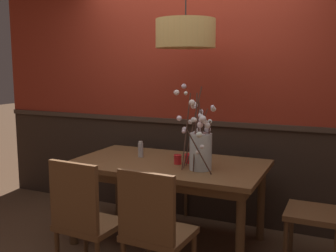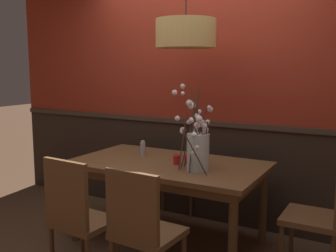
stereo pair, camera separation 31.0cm
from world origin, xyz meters
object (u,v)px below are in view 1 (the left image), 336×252
Objects in this scene: chair_near_side_right at (154,228)px; candle_holder_nearer_edge at (178,159)px; chair_head_east_end at (323,209)px; condiment_bottle at (141,149)px; chair_near_side_left at (84,217)px; vase_with_blossoms at (200,147)px; dining_table at (168,171)px; chair_far_side_left at (180,164)px; candle_holder_nearer_center at (189,158)px; pendant_lamp at (186,34)px.

chair_near_side_right is 0.92m from candle_holder_nearer_edge.
condiment_bottle is (-1.64, 0.07, 0.31)m from chair_head_east_end.
chair_near_side_left reaches higher than condiment_bottle.
vase_with_blossoms is 0.71m from condiment_bottle.
dining_table is 0.94m from chair_far_side_left.
chair_near_side_left reaches higher than candle_holder_nearer_center.
candle_holder_nearer_edge is at bearing -16.36° from dining_table.
chair_head_east_end is 1.26× the size of vase_with_blossoms.
dining_table is at bearing -14.58° from condiment_bottle.
condiment_bottle is at bearing 163.06° from vase_with_blossoms.
chair_head_east_end is at bearing -2.59° from condiment_bottle.
pendant_lamp is (0.02, 0.11, 1.09)m from candle_holder_nearer_edge.
candle_holder_nearer_edge reaches higher than candle_holder_nearer_center.
chair_near_side_right is 0.88m from vase_with_blossoms.
pendant_lamp is (-0.05, 0.03, 1.09)m from candle_holder_nearer_center.
pendant_lamp reaches higher than candle_holder_nearer_edge.
chair_far_side_left is at bearing 106.94° from chair_near_side_right.
pendant_lamp is at bearing 149.93° from candle_holder_nearer_center.
vase_with_blossoms is (0.34, -0.12, 0.27)m from dining_table.
chair_far_side_left reaches higher than candle_holder_nearer_edge.
chair_far_side_left is 10.58× the size of candle_holder_nearer_edge.
chair_near_side_right is at bearing -93.45° from vase_with_blossoms.
chair_head_east_end is at bearing -29.54° from chair_far_side_left.
chair_far_side_left is 1.87m from chair_near_side_right.
chair_near_side_right is (0.30, -0.89, -0.14)m from dining_table.
candle_holder_nearer_edge is at bearing -69.10° from chair_far_side_left.
chair_near_side_right is 1.36m from chair_head_east_end.
vase_with_blossoms is at bearing -16.94° from condiment_bottle.
chair_head_east_end is (1.32, 0.01, -0.16)m from dining_table.
chair_near_side_right is 0.78× the size of pendant_lamp.
chair_far_side_left is (0.01, 1.82, -0.02)m from chair_near_side_left.
chair_head_east_end is 10.55× the size of candle_holder_nearer_edge.
dining_table is at bearing 108.45° from chair_near_side_right.
chair_near_side_right is 1.68m from pendant_lamp.
vase_with_blossoms is (0.60, 0.80, 0.42)m from chair_near_side_left.
condiment_bottle is at bearing -95.28° from chair_far_side_left.
candle_holder_nearer_edge is 0.07× the size of pendant_lamp.
dining_table is 1.91× the size of chair_far_side_left.
chair_near_side_right is at bearing -80.25° from pendant_lamp.
chair_near_side_left is 0.55m from chair_near_side_right.
chair_head_east_end is at bearing 7.51° from vase_with_blossoms.
condiment_bottle is (-0.32, 0.08, 0.15)m from dining_table.
vase_with_blossoms is 0.28m from candle_holder_nearer_center.
chair_head_east_end is at bearing 30.70° from chair_near_side_left.
chair_near_side_left is 0.79× the size of pendant_lamp.
vase_with_blossoms is at bearing -42.91° from pendant_lamp.
chair_near_side_left is at bearing -126.59° from vase_with_blossoms.
dining_table is 0.95m from chair_near_side_right.
vase_with_blossoms reaches higher than dining_table.
chair_near_side_left reaches higher than dining_table.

